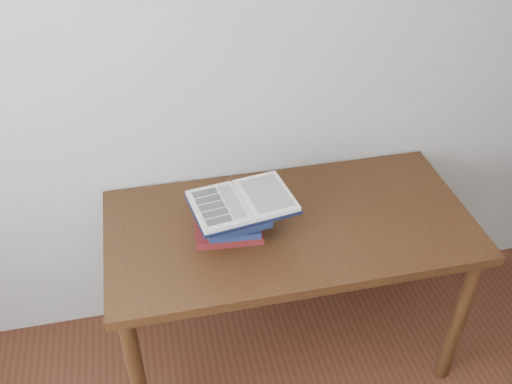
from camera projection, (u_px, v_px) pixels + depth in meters
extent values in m
cube|color=#B9B8AF|center=(249.00, 55.00, 2.15)|extent=(3.50, 0.04, 2.60)
cube|color=#432910|center=(290.00, 226.00, 2.22)|extent=(1.42, 0.71, 0.04)
cylinder|color=#432910|center=(138.00, 379.00, 2.12)|extent=(0.06, 0.06, 0.72)
cylinder|color=#432910|center=(458.00, 320.00, 2.34)|extent=(0.06, 0.06, 0.72)
cylinder|color=#432910|center=(131.00, 268.00, 2.57)|extent=(0.06, 0.06, 0.72)
cylinder|color=#432910|center=(400.00, 228.00, 2.79)|extent=(0.06, 0.06, 0.72)
cube|color=maroon|center=(228.00, 231.00, 2.14)|extent=(0.26, 0.17, 0.03)
cube|color=navy|center=(234.00, 225.00, 2.13)|extent=(0.19, 0.17, 0.03)
cube|color=navy|center=(234.00, 218.00, 2.11)|extent=(0.26, 0.20, 0.03)
cube|color=black|center=(235.00, 209.00, 2.10)|extent=(0.21, 0.16, 0.03)
cube|color=maroon|center=(232.00, 205.00, 2.08)|extent=(0.23, 0.17, 0.03)
cube|color=black|center=(242.00, 204.00, 2.06)|extent=(0.40, 0.31, 0.01)
cube|color=silver|center=(218.00, 207.00, 2.02)|extent=(0.21, 0.26, 0.02)
cube|color=silver|center=(266.00, 195.00, 2.07)|extent=(0.21, 0.26, 0.02)
cylinder|color=silver|center=(242.00, 201.00, 2.05)|extent=(0.05, 0.24, 0.01)
cube|color=black|center=(205.00, 193.00, 2.07)|extent=(0.09, 0.05, 0.00)
cube|color=black|center=(208.00, 199.00, 2.04)|extent=(0.09, 0.05, 0.00)
cube|color=black|center=(212.00, 206.00, 2.01)|extent=(0.09, 0.05, 0.00)
cube|color=black|center=(215.00, 213.00, 1.98)|extent=(0.09, 0.05, 0.00)
cube|color=black|center=(219.00, 220.00, 1.95)|extent=(0.09, 0.05, 0.00)
cube|color=beige|center=(232.00, 201.00, 2.03)|extent=(0.08, 0.20, 0.00)
cube|color=beige|center=(267.00, 193.00, 2.07)|extent=(0.17, 0.22, 0.00)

